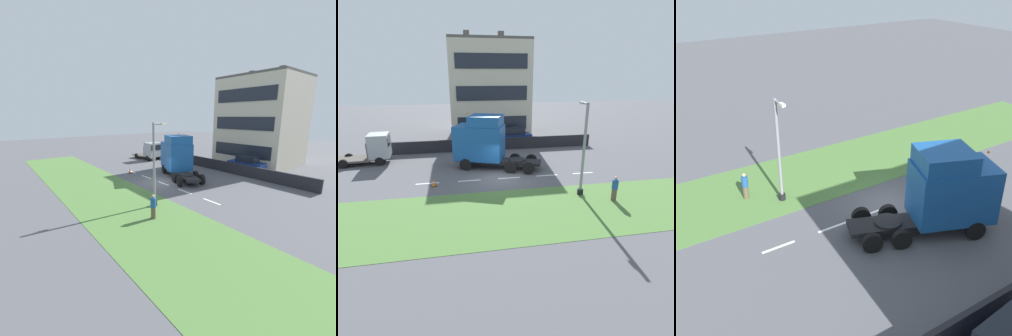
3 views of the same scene
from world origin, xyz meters
TOP-DOWN VIEW (x-y plane):
  - ground_plane at (0.00, 0.00)m, footprint 120.00×120.00m
  - grass_verge at (-6.00, 0.00)m, footprint 7.00×44.00m
  - lane_markings at (0.00, -0.70)m, footprint 0.16×14.60m
  - lorry_cab at (3.29, 1.01)m, footprint 5.08×7.74m
  - lamp_post at (-4.05, -4.94)m, footprint 1.32×0.41m
  - pedestrian at (-5.44, -6.69)m, footprint 0.39×0.39m
  - traffic_cone_lead at (-0.66, 5.18)m, footprint 0.36×0.36m

SIDE VIEW (x-z plane):
  - ground_plane at x=0.00m, z-range 0.00..0.00m
  - lane_markings at x=0.00m, z-range 0.00..0.00m
  - grass_verge at x=-6.00m, z-range 0.00..0.01m
  - traffic_cone_lead at x=-0.66m, z-range -0.01..0.57m
  - pedestrian at x=-5.44m, z-range -0.02..1.67m
  - lorry_cab at x=3.29m, z-range -0.05..4.73m
  - lamp_post at x=-4.05m, z-range -0.34..5.96m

